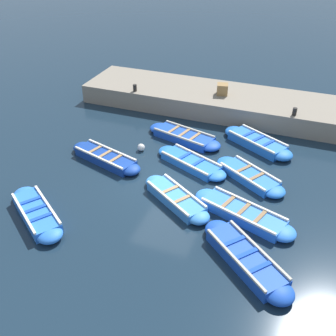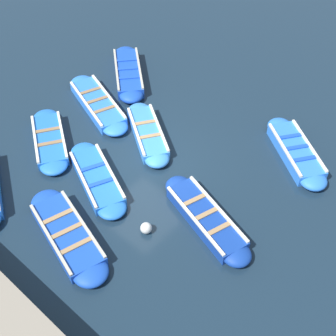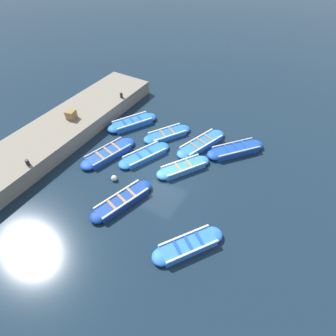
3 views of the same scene
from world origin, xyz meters
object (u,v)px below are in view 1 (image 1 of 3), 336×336
at_px(bollard_north, 135,88).
at_px(wooden_crate, 222,89).
at_px(bollard_mid_north, 295,112).
at_px(boat_outer_left, 176,198).
at_px(buoy_orange_near, 141,147).
at_px(boat_alongside, 246,259).
at_px(boat_stern_in, 37,213).
at_px(boat_mid_row, 249,176).
at_px(boat_bow_out, 243,213).
at_px(boat_outer_right, 191,162).
at_px(boat_near_quay, 106,158).
at_px(boat_drifting, 184,136).
at_px(boat_far_corner, 257,143).

height_order(bollard_north, wooden_crate, wooden_crate).
bearing_deg(bollard_mid_north, boat_outer_left, -25.80).
bearing_deg(buoy_orange_near, boat_alongside, 48.69).
height_order(boat_alongside, boat_stern_in, boat_alongside).
relative_size(boat_mid_row, boat_bow_out, 0.84).
distance_m(boat_outer_right, bollard_mid_north, 5.73).
height_order(bollard_mid_north, buoy_orange_near, bollard_mid_north).
bearing_deg(buoy_orange_near, bollard_north, -152.28).
xyz_separation_m(boat_outer_left, wooden_crate, (-8.08, -0.39, 1.06)).
height_order(boat_outer_right, boat_near_quay, boat_near_quay).
bearing_deg(boat_near_quay, boat_drifting, 139.92).
xyz_separation_m(boat_mid_row, buoy_orange_near, (-0.51, -4.89, 0.01)).
height_order(boat_bow_out, boat_outer_left, boat_outer_left).
distance_m(boat_outer_right, bollard_north, 6.36).
height_order(boat_far_corner, boat_outer_left, boat_far_corner).
distance_m(boat_far_corner, boat_mid_row, 2.71).
relative_size(boat_bow_out, boat_outer_left, 1.22).
bearing_deg(boat_near_quay, bollard_north, -168.81).
relative_size(boat_mid_row, bollard_mid_north, 9.38).
height_order(boat_mid_row, boat_alongside, boat_alongside).
height_order(boat_mid_row, boat_outer_left, boat_outer_left).
bearing_deg(boat_stern_in, boat_drifting, 156.95).
height_order(boat_far_corner, boat_drifting, boat_far_corner).
height_order(boat_mid_row, wooden_crate, wooden_crate).
bearing_deg(wooden_crate, boat_far_corner, 39.23).
distance_m(boat_alongside, buoy_orange_near, 7.50).
height_order(boat_far_corner, bollard_north, bollard_north).
bearing_deg(wooden_crate, boat_stern_in, -19.82).
distance_m(boat_alongside, boat_drifting, 7.77).
height_order(boat_alongside, boat_near_quay, boat_alongside).
bearing_deg(buoy_orange_near, boat_outer_right, 81.07).
bearing_deg(boat_drifting, boat_alongside, 32.58).
height_order(boat_far_corner, bollard_mid_north, bollard_mid_north).
bearing_deg(buoy_orange_near, boat_outer_left, 42.64).
bearing_deg(bollard_mid_north, buoy_orange_near, -56.43).
distance_m(boat_near_quay, boat_outer_left, 4.02).
relative_size(boat_bow_out, boat_stern_in, 1.19).
relative_size(boat_far_corner, boat_alongside, 1.05).
relative_size(boat_far_corner, boat_mid_row, 1.09).
distance_m(boat_drifting, bollard_north, 4.38).
bearing_deg(buoy_orange_near, boat_near_quay, -37.36).
bearing_deg(boat_mid_row, boat_outer_right, -93.07).
distance_m(boat_alongside, boat_bow_out, 2.13).
height_order(boat_far_corner, buoy_orange_near, boat_far_corner).
relative_size(boat_near_quay, boat_drifting, 0.97).
bearing_deg(boat_bow_out, boat_outer_left, -89.47).
xyz_separation_m(boat_drifting, boat_stern_in, (7.00, -2.98, 0.02)).
bearing_deg(boat_outer_left, boat_far_corner, 158.10).
distance_m(boat_bow_out, wooden_crate, 8.61).
distance_m(boat_outer_right, wooden_crate, 5.66).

